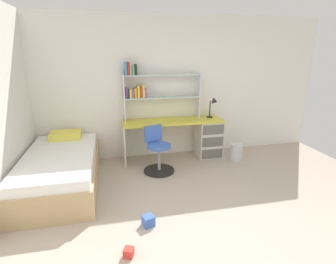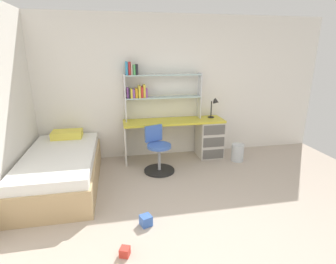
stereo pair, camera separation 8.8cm
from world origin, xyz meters
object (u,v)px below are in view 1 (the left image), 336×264
Objects in this scene: bookshelf_hutch at (150,87)px; swivel_chair at (158,154)px; desk_lamp at (214,105)px; desk at (198,135)px; toy_block_red_0 at (129,252)px; toy_block_blue_1 at (148,221)px; waste_bin at (236,152)px; bed_platform at (61,170)px.

bookshelf_hutch is 1.82× the size of swivel_chair.
bookshelf_hutch reaches higher than desk_lamp.
desk is 19.83× the size of toy_block_red_0.
toy_block_blue_1 reaches higher than toy_block_red_0.
toy_block_red_0 is (-2.17, -2.04, -0.11)m from waste_bin.
desk is 2.86m from toy_block_red_0.
bed_platform is at bearing -172.98° from waste_bin.
bookshelf_hutch reaches higher than toy_block_red_0.
desk_lamp reaches higher than waste_bin.
bed_platform is 6.19× the size of waste_bin.
bed_platform is (-1.52, -0.23, -0.04)m from swivel_chair.
desk is at bearing -173.18° from desk_lamp.
swivel_chair is (0.01, -0.63, -1.05)m from bookshelf_hutch.
toy_block_red_0 is at bearing -136.79° from waste_bin.
desk_lamp is 3.08× the size of toy_block_blue_1.
desk is 14.98× the size of toy_block_blue_1.
desk_lamp is 0.49× the size of swivel_chair.
bed_platform reaches higher than waste_bin.
desk reaches higher than bed_platform.
bookshelf_hutch is at bearing 80.00° from toy_block_blue_1.
desk_lamp is 1.20× the size of waste_bin.
bookshelf_hutch is 0.71× the size of bed_platform.
desk_lamp is 3.18m from toy_block_red_0.
toy_block_red_0 is 0.76× the size of toy_block_blue_1.
bed_platform is (-2.70, -0.76, -0.74)m from desk_lamp.
bookshelf_hutch is 2.91m from toy_block_red_0.
swivel_chair is 0.39× the size of bed_platform.
desk_lamp is (0.30, 0.04, 0.58)m from desk.
waste_bin is at bearing -17.41° from bookshelf_hutch.
bed_platform is 1.68m from toy_block_blue_1.
swivel_chair reaches higher than desk.
toy_block_red_0 is (-1.52, -2.39, -0.38)m from desk.
desk_lamp is at bearing 15.70° from bed_platform.
desk_lamp reaches higher than toy_block_red_0.
desk is 2.51m from bed_platform.
swivel_chair is 1.54m from waste_bin.
bookshelf_hutch is at bearing 162.59° from waste_bin.
desk is at bearing 29.49° from swivel_chair.
toy_block_red_0 is at bearing -127.03° from desk_lamp.
swivel_chair is at bearing -88.64° from bookshelf_hutch.
bed_platform reaches higher than toy_block_blue_1.
bookshelf_hutch is (-0.89, 0.13, 0.93)m from desk.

